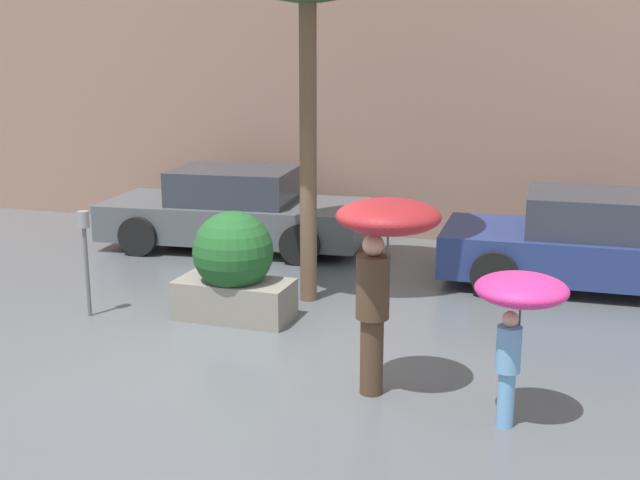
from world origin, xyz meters
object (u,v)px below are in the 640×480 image
object	(u,v)px
planter_box	(234,267)
parked_car_far	(595,244)
parked_car_near	(235,211)
parking_meter	(85,242)
person_adult	(384,242)
person_child	(519,302)

from	to	relation	value
planter_box	parked_car_far	bearing A→B (deg)	34.09
parked_car_near	parking_meter	bearing A→B (deg)	170.19
planter_box	person_adult	bearing A→B (deg)	-35.50
person_adult	parked_car_far	bearing A→B (deg)	75.94
planter_box	parking_meter	bearing A→B (deg)	-164.44
person_adult	parked_car_near	world-z (taller)	person_adult
planter_box	parked_car_near	distance (m)	3.67
parked_car_near	parking_meter	xyz separation A→B (m)	(-0.25, -3.84, 0.35)
person_adult	person_child	bearing A→B (deg)	-1.23
person_child	person_adult	bearing A→B (deg)	127.60
parked_car_far	parked_car_near	bearing A→B (deg)	82.38
person_adult	parking_meter	size ratio (longest dim) A/B	1.44
parked_car_near	parked_car_far	size ratio (longest dim) A/B	1.06
parked_car_near	parked_car_far	distance (m)	5.67
person_child	parking_meter	size ratio (longest dim) A/B	1.04
planter_box	person_child	bearing A→B (deg)	-27.70
planter_box	parked_car_near	size ratio (longest dim) A/B	0.32
person_adult	parking_meter	bearing A→B (deg)	173.54
person_adult	parked_car_far	xyz separation A→B (m)	(1.90, 4.42, -0.91)
planter_box	parked_car_near	xyz separation A→B (m)	(-1.49, 3.35, -0.05)
planter_box	parked_car_near	world-z (taller)	planter_box
parked_car_near	parking_meter	distance (m)	3.86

